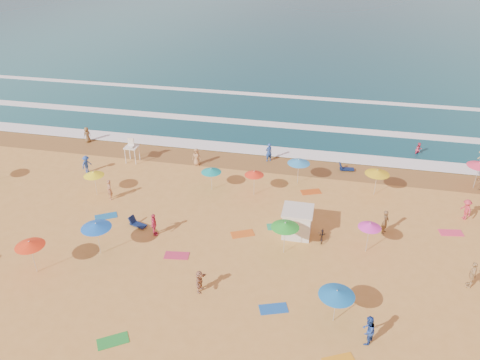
# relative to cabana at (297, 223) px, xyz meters

# --- Properties ---
(ground) EXTENTS (220.00, 220.00, 0.00)m
(ground) POSITION_rel_cabana_xyz_m (-2.75, -1.47, -1.00)
(ground) COLOR gold
(ground) RESTS_ON ground
(ocean) EXTENTS (220.00, 140.00, 0.18)m
(ocean) POSITION_rel_cabana_xyz_m (-2.75, 82.53, -1.00)
(ocean) COLOR #0C4756
(ocean) RESTS_ON ground
(wet_sand) EXTENTS (220.00, 220.00, 0.00)m
(wet_sand) POSITION_rel_cabana_xyz_m (-2.75, 11.03, -0.99)
(wet_sand) COLOR olive
(wet_sand) RESTS_ON ground
(surf_foam) EXTENTS (200.00, 18.70, 0.05)m
(surf_foam) POSITION_rel_cabana_xyz_m (-2.75, 19.85, -0.90)
(surf_foam) COLOR white
(surf_foam) RESTS_ON ground
(cabana) EXTENTS (2.00, 2.00, 2.00)m
(cabana) POSITION_rel_cabana_xyz_m (0.00, 0.00, 0.00)
(cabana) COLOR silver
(cabana) RESTS_ON ground
(cabana_roof) EXTENTS (2.20, 2.20, 0.12)m
(cabana_roof) POSITION_rel_cabana_xyz_m (0.00, 0.00, 1.06)
(cabana_roof) COLOR silver
(cabana_roof) RESTS_ON cabana
(bicycle) EXTENTS (0.59, 1.61, 0.84)m
(bicycle) POSITION_rel_cabana_xyz_m (1.90, -0.30, -0.58)
(bicycle) COLOR black
(bicycle) RESTS_ON ground
(lifeguard_stand) EXTENTS (1.20, 1.20, 2.10)m
(lifeguard_stand) POSITION_rel_cabana_xyz_m (-16.70, 8.61, 0.05)
(lifeguard_stand) COLOR white
(lifeguard_stand) RESTS_ON ground
(beach_umbrellas) EXTENTS (57.01, 24.99, 0.82)m
(beach_umbrellas) POSITION_rel_cabana_xyz_m (-1.46, -0.49, 1.16)
(beach_umbrellas) COLOR #EB34BF
(beach_umbrellas) RESTS_ON ground
(loungers) EXTENTS (42.66, 28.92, 0.34)m
(loungers) POSITION_rel_cabana_xyz_m (3.18, -5.81, -0.83)
(loungers) COLOR #101E52
(loungers) RESTS_ON ground
(towels) EXTENTS (43.66, 20.20, 0.03)m
(towels) POSITION_rel_cabana_xyz_m (-5.28, -3.67, -0.98)
(towels) COLOR red
(towels) RESTS_ON ground
(beachgoers) EXTENTS (40.44, 26.47, 2.14)m
(beachgoers) POSITION_rel_cabana_xyz_m (-1.57, 2.98, -0.18)
(beachgoers) COLOR #966E45
(beachgoers) RESTS_ON ground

